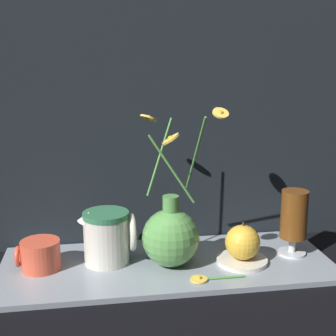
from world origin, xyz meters
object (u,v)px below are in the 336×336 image
(vase_with_flowers, at_px, (171,235))
(ceramic_pitcher, at_px, (108,235))
(yellow_mug, at_px, (40,255))
(tea_glass, at_px, (295,218))
(orange_fruit, at_px, (243,242))

(vase_with_flowers, relative_size, ceramic_pitcher, 2.70)
(yellow_mug, bearing_deg, tea_glass, -1.51)
(yellow_mug, bearing_deg, vase_with_flowers, -4.87)
(tea_glass, xyz_separation_m, orange_fruit, (-0.13, -0.03, -0.04))
(ceramic_pitcher, bearing_deg, yellow_mug, -175.52)
(orange_fruit, bearing_deg, tea_glass, 10.78)
(yellow_mug, height_order, orange_fruit, orange_fruit)
(ceramic_pitcher, xyz_separation_m, tea_glass, (0.43, -0.03, 0.03))
(ceramic_pitcher, relative_size, tea_glass, 0.83)
(vase_with_flowers, height_order, yellow_mug, vase_with_flowers)
(ceramic_pitcher, relative_size, orange_fruit, 1.49)
(yellow_mug, xyz_separation_m, orange_fruit, (0.45, -0.04, 0.02))
(yellow_mug, xyz_separation_m, ceramic_pitcher, (0.15, 0.01, 0.03))
(tea_glass, relative_size, orange_fruit, 1.79)
(ceramic_pitcher, distance_m, tea_glass, 0.43)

